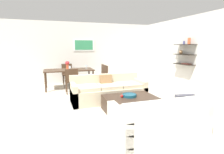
{
  "coord_description": "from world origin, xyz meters",
  "views": [
    {
      "loc": [
        -1.71,
        -4.72,
        1.63
      ],
      "look_at": [
        -0.04,
        0.2,
        0.75
      ],
      "focal_mm": 28.79,
      "sensor_mm": 36.0,
      "label": 1
    }
  ],
  "objects_px": {
    "apple_on_coffee_table": "(122,96)",
    "centerpiece_vase": "(67,64)",
    "wine_glass_right_far": "(86,66)",
    "wine_glass_foot": "(70,67)",
    "dining_table": "(69,71)",
    "wine_glass_head": "(68,66)",
    "dining_chair_right_near": "(103,75)",
    "sofa_beige": "(108,91)",
    "coffee_table": "(131,105)",
    "dining_chair_head": "(67,73)",
    "dining_chair_foot": "(72,79)",
    "dining_chair_right_far": "(101,73)",
    "loveseat_white": "(159,120)",
    "wine_glass_right_near": "(87,66)",
    "decorative_bowl": "(129,95)"
  },
  "relations": [
    {
      "from": "apple_on_coffee_table",
      "to": "wine_glass_head",
      "type": "distance_m",
      "value": 3.69
    },
    {
      "from": "centerpiece_vase",
      "to": "dining_table",
      "type": "bearing_deg",
      "value": 21.29
    },
    {
      "from": "wine_glass_right_far",
      "to": "sofa_beige",
      "type": "bearing_deg",
      "value": -83.21
    },
    {
      "from": "apple_on_coffee_table",
      "to": "centerpiece_vase",
      "type": "xyz_separation_m",
      "value": [
        -1.03,
        3.11,
        0.54
      ]
    },
    {
      "from": "decorative_bowl",
      "to": "wine_glass_head",
      "type": "xyz_separation_m",
      "value": [
        -1.19,
        3.51,
        0.44
      ]
    },
    {
      "from": "coffee_table",
      "to": "wine_glass_right_far",
      "type": "xyz_separation_m",
      "value": [
        -0.52,
        3.31,
        0.67
      ]
    },
    {
      "from": "loveseat_white",
      "to": "wine_glass_head",
      "type": "distance_m",
      "value": 5.03
    },
    {
      "from": "wine_glass_head",
      "to": "centerpiece_vase",
      "type": "height_order",
      "value": "centerpiece_vase"
    },
    {
      "from": "dining_chair_right_near",
      "to": "wine_glass_right_far",
      "type": "xyz_separation_m",
      "value": [
        -0.65,
        0.32,
        0.35
      ]
    },
    {
      "from": "loveseat_white",
      "to": "apple_on_coffee_table",
      "type": "bearing_deg",
      "value": 98.96
    },
    {
      "from": "sofa_beige",
      "to": "wine_glass_right_near",
      "type": "relative_size",
      "value": 13.79
    },
    {
      "from": "wine_glass_head",
      "to": "dining_chair_head",
      "type": "bearing_deg",
      "value": 90.0
    },
    {
      "from": "wine_glass_head",
      "to": "dining_chair_right_near",
      "type": "bearing_deg",
      "value": -24.27
    },
    {
      "from": "wine_glass_right_far",
      "to": "decorative_bowl",
      "type": "bearing_deg",
      "value": -81.15
    },
    {
      "from": "sofa_beige",
      "to": "apple_on_coffee_table",
      "type": "xyz_separation_m",
      "value": [
        0.03,
        -1.04,
        0.12
      ]
    },
    {
      "from": "sofa_beige",
      "to": "dining_chair_right_far",
      "type": "distance_m",
      "value": 2.33
    },
    {
      "from": "coffee_table",
      "to": "dining_table",
      "type": "height_order",
      "value": "dining_table"
    },
    {
      "from": "sofa_beige",
      "to": "centerpiece_vase",
      "type": "relative_size",
      "value": 6.56
    },
    {
      "from": "dining_chair_right_far",
      "to": "centerpiece_vase",
      "type": "xyz_separation_m",
      "value": [
        -1.39,
        -0.23,
        0.45
      ]
    },
    {
      "from": "dining_chair_foot",
      "to": "wine_glass_right_far",
      "type": "relative_size",
      "value": 5.72
    },
    {
      "from": "dining_chair_right_near",
      "to": "dining_chair_right_far",
      "type": "height_order",
      "value": "same"
    },
    {
      "from": "apple_on_coffee_table",
      "to": "wine_glass_foot",
      "type": "relative_size",
      "value": 0.39
    },
    {
      "from": "wine_glass_right_near",
      "to": "apple_on_coffee_table",
      "type": "bearing_deg",
      "value": -84.48
    },
    {
      "from": "sofa_beige",
      "to": "dining_chair_foot",
      "type": "distance_m",
      "value": 1.56
    },
    {
      "from": "coffee_table",
      "to": "dining_chair_right_near",
      "type": "distance_m",
      "value": 3.01
    },
    {
      "from": "wine_glass_foot",
      "to": "wine_glass_right_far",
      "type": "bearing_deg",
      "value": 36.57
    },
    {
      "from": "sofa_beige",
      "to": "dining_chair_right_near",
      "type": "distance_m",
      "value": 1.93
    },
    {
      "from": "wine_glass_right_far",
      "to": "wine_glass_foot",
      "type": "bearing_deg",
      "value": -143.43
    },
    {
      "from": "dining_chair_foot",
      "to": "centerpiece_vase",
      "type": "distance_m",
      "value": 0.96
    },
    {
      "from": "dining_chair_head",
      "to": "wine_glass_foot",
      "type": "height_order",
      "value": "wine_glass_foot"
    },
    {
      "from": "decorative_bowl",
      "to": "wine_glass_right_near",
      "type": "height_order",
      "value": "wine_glass_right_near"
    },
    {
      "from": "apple_on_coffee_table",
      "to": "dining_chair_foot",
      "type": "distance_m",
      "value": 2.47
    },
    {
      "from": "loveseat_white",
      "to": "wine_glass_right_near",
      "type": "height_order",
      "value": "wine_glass_right_near"
    },
    {
      "from": "apple_on_coffee_table",
      "to": "dining_chair_right_near",
      "type": "height_order",
      "value": "dining_chair_right_near"
    },
    {
      "from": "coffee_table",
      "to": "dining_chair_head",
      "type": "distance_m",
      "value": 4.25
    },
    {
      "from": "wine_glass_foot",
      "to": "sofa_beige",
      "type": "bearing_deg",
      "value": -60.56
    },
    {
      "from": "apple_on_coffee_table",
      "to": "wine_glass_foot",
      "type": "height_order",
      "value": "wine_glass_foot"
    },
    {
      "from": "apple_on_coffee_table",
      "to": "centerpiece_vase",
      "type": "distance_m",
      "value": 3.32
    },
    {
      "from": "loveseat_white",
      "to": "wine_glass_foot",
      "type": "height_order",
      "value": "wine_glass_foot"
    },
    {
      "from": "sofa_beige",
      "to": "dining_table",
      "type": "height_order",
      "value": "sofa_beige"
    },
    {
      "from": "decorative_bowl",
      "to": "wine_glass_right_far",
      "type": "relative_size",
      "value": 2.34
    },
    {
      "from": "sofa_beige",
      "to": "dining_chair_right_far",
      "type": "height_order",
      "value": "dining_chair_right_far"
    },
    {
      "from": "dining_table",
      "to": "dining_chair_foot",
      "type": "xyz_separation_m",
      "value": [
        0.0,
        -0.87,
        -0.18
      ]
    },
    {
      "from": "loveseat_white",
      "to": "wine_glass_foot",
      "type": "xyz_separation_m",
      "value": [
        -1.19,
        4.05,
        0.58
      ]
    },
    {
      "from": "sofa_beige",
      "to": "coffee_table",
      "type": "bearing_deg",
      "value": -76.72
    },
    {
      "from": "sofa_beige",
      "to": "dining_chair_right_near",
      "type": "bearing_deg",
      "value": 78.27
    },
    {
      "from": "decorative_bowl",
      "to": "dining_table",
      "type": "bearing_deg",
      "value": 110.94
    },
    {
      "from": "centerpiece_vase",
      "to": "wine_glass_foot",
      "type": "bearing_deg",
      "value": -82.17
    },
    {
      "from": "apple_on_coffee_table",
      "to": "dining_chair_head",
      "type": "height_order",
      "value": "dining_chair_head"
    },
    {
      "from": "decorative_bowl",
      "to": "dining_chair_right_far",
      "type": "bearing_deg",
      "value": 87.44
    }
  ]
}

